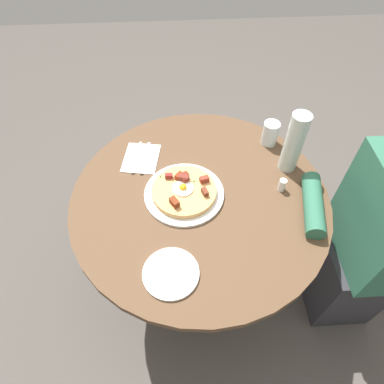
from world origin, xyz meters
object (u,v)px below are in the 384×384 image
at_px(breakfast_pizza, 184,190).
at_px(fork, 145,158).
at_px(water_glass, 270,133).
at_px(water_bottle, 294,143).
at_px(pizza_plate, 184,194).
at_px(salt_shaker, 282,185).
at_px(bread_plate, 171,273).
at_px(knife, 137,157).
at_px(person_seated, 367,245).
at_px(dining_table, 199,220).

bearing_deg(breakfast_pizza, fork, -142.62).
xyz_separation_m(water_glass, water_bottle, (0.15, 0.05, 0.08)).
relative_size(pizza_plate, salt_shaker, 5.72).
bearing_deg(bread_plate, pizza_plate, 169.69).
height_order(pizza_plate, knife, pizza_plate).
distance_m(knife, salt_shaker, 0.60).
xyz_separation_m(pizza_plate, fork, (-0.20, -0.15, 0.00)).
xyz_separation_m(bread_plate, salt_shaker, (-0.32, 0.43, 0.02)).
relative_size(person_seated, knife, 6.31).
relative_size(water_glass, water_bottle, 0.40).
relative_size(person_seated, water_bottle, 4.35).
bearing_deg(water_bottle, dining_table, -70.48).
height_order(bread_plate, salt_shaker, salt_shaker).
height_order(breakfast_pizza, salt_shaker, breakfast_pizza).
xyz_separation_m(person_seated, salt_shaker, (-0.16, -0.36, 0.22)).
bearing_deg(bread_plate, salt_shaker, 126.76).
bearing_deg(knife, salt_shaker, -100.52).
xyz_separation_m(person_seated, bread_plate, (0.16, -0.79, 0.20)).
distance_m(fork, water_glass, 0.54).
bearing_deg(knife, dining_table, -121.78).
xyz_separation_m(bread_plate, water_bottle, (-0.44, 0.48, 0.13)).
xyz_separation_m(person_seated, fork, (-0.36, -0.88, 0.20)).
relative_size(dining_table, water_bottle, 3.77).
bearing_deg(bread_plate, water_glass, 143.31).
distance_m(breakfast_pizza, salt_shaker, 0.37).
height_order(breakfast_pizza, fork, breakfast_pizza).
relative_size(dining_table, breakfast_pizza, 4.04).
distance_m(water_glass, salt_shaker, 0.27).
distance_m(pizza_plate, knife, 0.28).
distance_m(pizza_plate, salt_shaker, 0.37).
distance_m(bread_plate, fork, 0.53).
xyz_separation_m(breakfast_pizza, knife, (-0.20, -0.19, -0.02)).
height_order(knife, water_bottle, water_bottle).
bearing_deg(breakfast_pizza, pizza_plate, -11.05).
distance_m(person_seated, bread_plate, 0.83).
bearing_deg(water_bottle, person_seated, 48.24).
bearing_deg(bread_plate, fork, -169.87).
xyz_separation_m(dining_table, knife, (-0.22, -0.25, 0.17)).
bearing_deg(salt_shaker, fork, -110.68).
bearing_deg(pizza_plate, person_seated, 77.93).
bearing_deg(person_seated, bread_plate, -78.28).
height_order(person_seated, fork, person_seated).
relative_size(bread_plate, fork, 1.02).
xyz_separation_m(bread_plate, water_glass, (-0.59, 0.44, 0.05)).
relative_size(dining_table, person_seated, 0.87).
distance_m(dining_table, person_seated, 0.69).
bearing_deg(water_glass, fork, -82.96).
relative_size(dining_table, fork, 5.47).
xyz_separation_m(dining_table, water_bottle, (-0.13, 0.36, 0.30)).
xyz_separation_m(pizza_plate, breakfast_pizza, (-0.00, 0.00, 0.02)).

